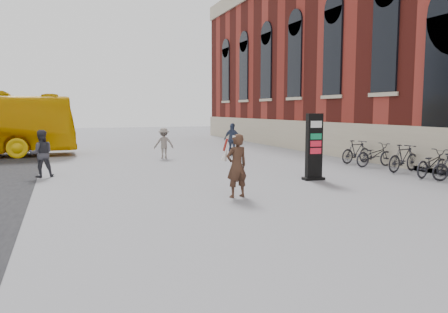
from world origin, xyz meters
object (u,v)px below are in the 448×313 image
object	(u,v)px
bike_5	(404,158)
bike_6	(374,155)
pedestrian_b	(164,143)
pedestrian_a	(41,154)
bike_4	(432,163)
info_pylon	(314,147)
pedestrian_c	(233,139)
bike_7	(356,152)
woman	(237,165)

from	to	relation	value
bike_5	bike_6	distance (m)	1.73
pedestrian_b	pedestrian_a	bearing A→B (deg)	41.21
pedestrian_a	bike_5	world-z (taller)	pedestrian_a
bike_4	info_pylon	bearing A→B (deg)	63.08
pedestrian_c	bike_6	world-z (taller)	pedestrian_c
pedestrian_b	bike_6	bearing A→B (deg)	143.26
info_pylon	bike_7	xyz separation A→B (m)	(4.43, 3.45, -0.63)
bike_5	pedestrian_a	bearing A→B (deg)	63.04
pedestrian_a	bike_6	size ratio (longest dim) A/B	0.89
pedestrian_a	bike_7	size ratio (longest dim) A/B	0.97
pedestrian_a	pedestrian_b	size ratio (longest dim) A/B	1.12
woman	bike_5	bearing A→B (deg)	-173.59
info_pylon	bike_6	distance (m)	4.99
bike_4	bike_6	distance (m)	3.16
bike_4	pedestrian_a	bearing A→B (deg)	54.94
bike_4	bike_5	size ratio (longest dim) A/B	1.05
pedestrian_b	bike_5	size ratio (longest dim) A/B	0.84
bike_5	bike_6	xyz separation A→B (m)	(0.00, 1.73, -0.04)
info_pylon	bike_4	size ratio (longest dim) A/B	1.21
bike_4	bike_7	world-z (taller)	bike_7
bike_6	pedestrian_c	bearing A→B (deg)	30.37
pedestrian_a	bike_4	bearing A→B (deg)	153.45
woman	bike_4	distance (m)	8.20
bike_6	info_pylon	bearing A→B (deg)	113.64
bike_7	info_pylon	bearing A→B (deg)	118.27
pedestrian_b	pedestrian_c	distance (m)	3.75
woman	bike_5	xyz separation A→B (m)	(8.13, 2.38, -0.37)
bike_4	bike_7	size ratio (longest dim) A/B	1.08
pedestrian_b	pedestrian_c	xyz separation A→B (m)	(3.75, -0.01, 0.10)
info_pylon	bike_5	size ratio (longest dim) A/B	1.27
pedestrian_a	bike_5	size ratio (longest dim) A/B	0.94
pedestrian_c	bike_7	distance (m)	6.57
pedestrian_b	bike_7	size ratio (longest dim) A/B	0.86
woman	pedestrian_a	world-z (taller)	woman
pedestrian_b	bike_7	bearing A→B (deg)	149.23
woman	bike_6	bearing A→B (deg)	-163.10
bike_6	bike_7	world-z (taller)	bike_7
bike_4	bike_5	bearing A→B (deg)	-14.72
pedestrian_c	bike_7	xyz separation A→B (m)	(4.14, -5.09, -0.34)
info_pylon	bike_6	world-z (taller)	info_pylon
pedestrian_a	bike_7	xyz separation A→B (m)	(13.45, -0.57, -0.33)
pedestrian_b	bike_5	bearing A→B (deg)	136.41
pedestrian_c	bike_6	size ratio (longest dim) A/B	0.90
info_pylon	pedestrian_a	bearing A→B (deg)	159.38
bike_4	bike_6	world-z (taller)	bike_6
bike_6	bike_7	size ratio (longest dim) A/B	1.09
pedestrian_a	bike_6	xyz separation A→B (m)	(13.45, -1.83, -0.36)
pedestrian_b	bike_4	world-z (taller)	pedestrian_b
woman	bike_7	distance (m)	9.75
pedestrian_b	bike_6	distance (m)	10.13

